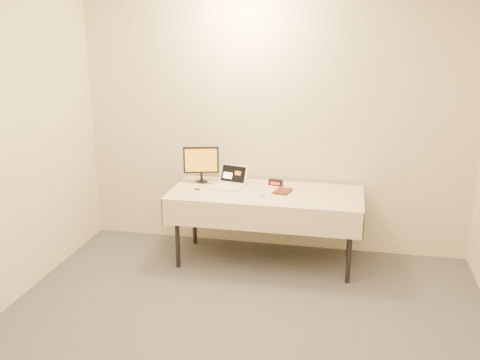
% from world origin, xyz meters
% --- Properties ---
extents(back_wall, '(4.00, 0.10, 2.70)m').
position_xyz_m(back_wall, '(0.00, 2.50, 1.35)').
color(back_wall, beige).
rests_on(back_wall, ground).
extents(table, '(1.86, 0.81, 0.74)m').
position_xyz_m(table, '(0.00, 2.05, 0.68)').
color(table, black).
rests_on(table, ground).
extents(laptop, '(0.35, 0.35, 0.20)m').
position_xyz_m(laptop, '(-0.39, 2.16, 0.79)').
color(laptop, white).
rests_on(laptop, table).
extents(monitor, '(0.36, 0.15, 0.37)m').
position_xyz_m(monitor, '(-0.70, 2.23, 0.96)').
color(monitor, black).
rests_on(monitor, table).
extents(book, '(0.15, 0.05, 0.20)m').
position_xyz_m(book, '(0.09, 2.09, 0.84)').
color(book, maroon).
rests_on(book, table).
extents(alarm_clock, '(0.15, 0.08, 0.06)m').
position_xyz_m(alarm_clock, '(0.06, 2.28, 0.77)').
color(alarm_clock, black).
rests_on(alarm_clock, table).
extents(clicker, '(0.08, 0.10, 0.02)m').
position_xyz_m(clicker, '(-0.02, 1.91, 0.75)').
color(clicker, silver).
rests_on(clicker, table).
extents(paper_form, '(0.16, 0.31, 0.00)m').
position_xyz_m(paper_form, '(0.19, 2.05, 0.74)').
color(paper_form, '#ADD9AE').
rests_on(paper_form, table).
extents(usb_dongle, '(0.06, 0.04, 0.01)m').
position_xyz_m(usb_dongle, '(-0.68, 1.98, 0.74)').
color(usb_dongle, black).
rests_on(usb_dongle, table).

